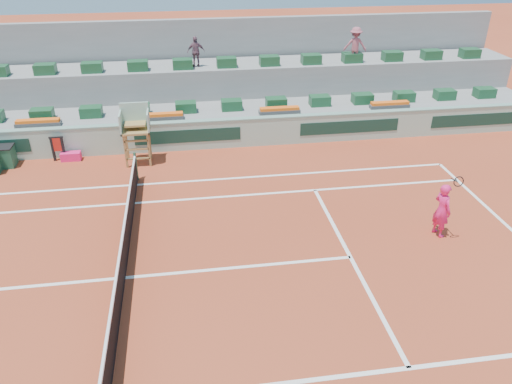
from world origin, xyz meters
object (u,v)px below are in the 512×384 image
player_bag (71,156)px  umpire_chair (135,126)px  tennis_player (442,210)px  drink_cooler_a (4,156)px

player_bag → umpire_chair: size_ratio=0.33×
umpire_chair → tennis_player: (9.45, -6.73, -0.66)m
player_bag → drink_cooler_a: size_ratio=0.93×
drink_cooler_a → tennis_player: (14.67, -7.12, 0.46)m
drink_cooler_a → tennis_player: tennis_player is taller
player_bag → drink_cooler_a: 2.49m
player_bag → tennis_player: size_ratio=0.34×
drink_cooler_a → tennis_player: size_ratio=0.37×
drink_cooler_a → player_bag: bearing=4.2°
player_bag → umpire_chair: umpire_chair is taller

